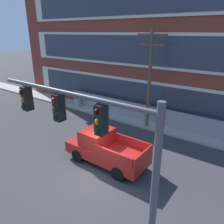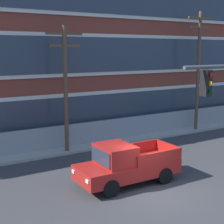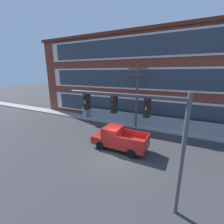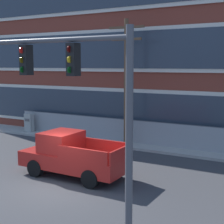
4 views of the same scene
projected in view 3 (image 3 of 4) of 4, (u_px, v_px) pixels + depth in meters
name	position (u px, v px, depth m)	size (l,w,h in m)	color
ground_plane	(117.00, 157.00, 12.57)	(160.00, 160.00, 0.00)	#38383A
sidewalk_building_side	(143.00, 126.00, 19.63)	(80.00, 2.00, 0.16)	#9E9B93
brick_mill_building	(214.00, 79.00, 19.92)	(51.92, 10.55, 12.18)	brown
chain_link_fence	(170.00, 124.00, 18.27)	(26.60, 0.06, 1.64)	gray
traffic_signal_mast	(140.00, 122.00, 7.37)	(6.35, 0.43, 6.13)	#4C4C51
pickup_truck_red	(118.00, 139.00, 13.80)	(5.15, 2.17, 2.03)	#AD1E19
utility_pole_near_corner	(137.00, 94.00, 18.36)	(2.31, 0.26, 7.86)	brown
electrical_cabinet	(85.00, 113.00, 23.20)	(0.64, 0.43, 1.52)	#939993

